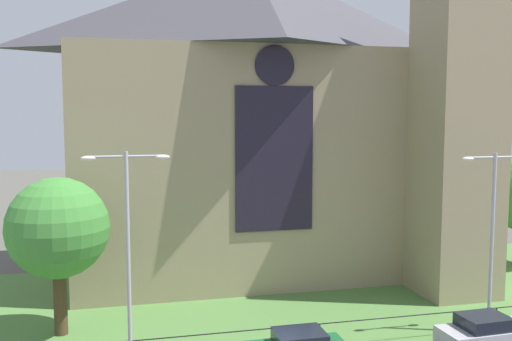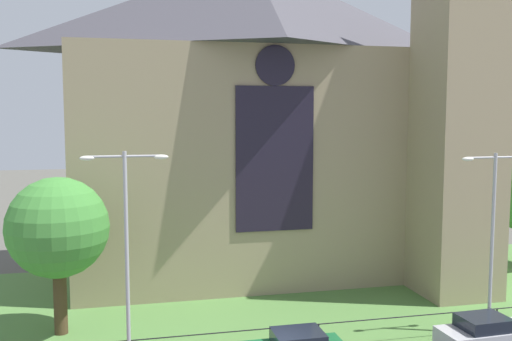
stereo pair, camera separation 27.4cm
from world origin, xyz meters
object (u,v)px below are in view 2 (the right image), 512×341
at_px(tree_left_near, 58,228).
at_px(parked_car_silver, 486,333).
at_px(church_building, 265,113).
at_px(streetlamp_far, 493,220).
at_px(streetlamp_near, 126,233).

xyz_separation_m(tree_left_near, parked_car_silver, (18.12, -6.05, -4.23)).
xyz_separation_m(church_building, streetlamp_far, (7.53, -13.08, -4.93)).
distance_m(tree_left_near, parked_car_silver, 19.57).
bearing_deg(streetlamp_near, church_building, 56.03).
relative_size(church_building, parked_car_silver, 6.10).
height_order(church_building, streetlamp_far, church_building).
height_order(church_building, streetlamp_near, church_building).
bearing_deg(streetlamp_near, parked_car_silver, -6.20).
xyz_separation_m(streetlamp_far, parked_car_silver, (-1.29, -1.64, -4.60)).
relative_size(tree_left_near, streetlamp_near, 0.84).
bearing_deg(streetlamp_far, parked_car_silver, -128.20).
bearing_deg(parked_car_silver, streetlamp_near, 171.64).
bearing_deg(tree_left_near, church_building, 36.11).
height_order(streetlamp_near, streetlamp_far, streetlamp_near).
relative_size(tree_left_near, parked_car_silver, 1.72).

